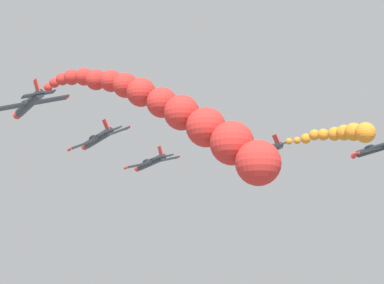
% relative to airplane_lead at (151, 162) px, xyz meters
% --- Properties ---
extents(airplane_lead, '(9.28, 10.35, 3.31)m').
position_rel_airplane_lead_xyz_m(airplane_lead, '(0.00, 0.00, 0.00)').
color(airplane_lead, '#23282D').
extents(airplane_left_inner, '(8.78, 10.35, 4.46)m').
position_rel_airplane_lead_xyz_m(airplane_left_inner, '(-13.14, -11.35, -0.05)').
color(airplane_left_inner, '#23282D').
extents(airplane_right_inner, '(8.79, 10.35, 4.43)m').
position_rel_airplane_lead_xyz_m(airplane_right_inner, '(13.04, -12.95, 0.51)').
color(airplane_right_inner, '#23282D').
extents(smoke_trail_right_inner, '(3.02, 17.05, 3.86)m').
position_rel_airplane_lead_xyz_m(smoke_trail_right_inner, '(13.76, -31.57, -0.82)').
color(smoke_trail_right_inner, orange).
extents(airplane_left_outer, '(9.21, 10.35, 3.43)m').
position_rel_airplane_lead_xyz_m(airplane_left_outer, '(-26.01, -22.94, 0.13)').
color(airplane_left_outer, '#23282D').
extents(smoke_trail_left_outer, '(9.47, 33.24, 15.84)m').
position_rel_airplane_lead_xyz_m(smoke_trail_left_outer, '(-21.24, -54.02, -8.73)').
color(smoke_trail_left_outer, red).
extents(airplane_right_outer, '(9.29, 10.35, 3.31)m').
position_rel_airplane_lead_xyz_m(airplane_right_outer, '(25.33, -24.68, -0.10)').
color(airplane_right_outer, '#23282D').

